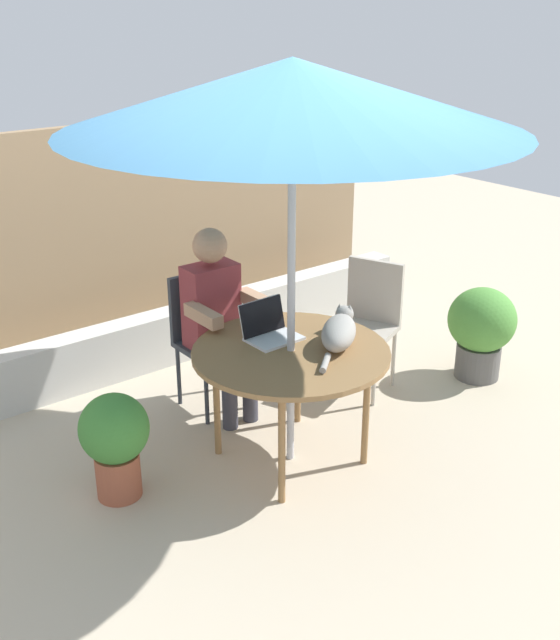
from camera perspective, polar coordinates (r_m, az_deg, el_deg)
The scene contains 12 objects.
ground_plane at distance 4.70m, azimuth 0.76°, elevation -10.14°, with size 14.00×14.00×0.00m, color #BCAD93.
fence_back at distance 6.18m, azimuth -12.94°, elevation 6.17°, with size 5.26×0.08×1.70m, color #937756.
planter_wall_low at distance 5.80m, azimuth -9.28°, elevation -1.49°, with size 4.74×0.20×0.40m, color beige.
patio_table at distance 4.38m, azimuth 0.81°, elevation -2.83°, with size 1.13×1.13×0.72m.
patio_umbrella at distance 3.97m, azimuth 0.93°, elevation 16.32°, with size 2.38×2.38×2.29m.
chair_occupied at distance 5.10m, azimuth -5.56°, elevation -0.68°, with size 0.40×0.40×0.90m.
chair_empty at distance 5.33m, azimuth 6.56°, elevation 0.36°, with size 0.52×0.52×0.90m.
person_seated at distance 4.91m, azimuth -4.63°, elevation 0.54°, with size 0.48×0.48×1.24m.
laptop at distance 4.49m, azimuth -0.87°, elevation -0.55°, with size 0.31×0.26×0.21m.
cat at distance 4.40m, azimuth 4.41°, elevation -0.84°, with size 0.55×0.43×0.17m.
potted_plant_near_fence at distance 4.29m, azimuth -12.11°, elevation -8.59°, with size 0.38×0.38×0.62m.
potted_plant_by_chair at distance 5.66m, azimuth 14.65°, elevation -0.55°, with size 0.48×0.48×0.68m.
Camera 1 is at (-2.49, -3.06, 2.56)m, focal length 43.25 mm.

